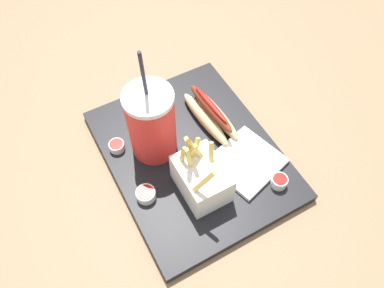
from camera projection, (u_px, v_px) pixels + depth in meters
The scene contains 9 objects.
ground_plane at pixel (192, 159), 0.83m from camera, with size 2.40×2.40×0.02m, color #8C6B4C.
food_tray at pixel (192, 154), 0.82m from camera, with size 0.42×0.34×0.02m, color black.
soda_cup at pixel (151, 123), 0.75m from camera, with size 0.10×0.10×0.26m.
fries_basket at pixel (201, 178), 0.73m from camera, with size 0.11×0.08×0.15m.
hot_dog_1 at pixel (210, 114), 0.84m from camera, with size 0.17×0.07×0.06m.
ketchup_cup_1 at pixel (146, 194), 0.74m from camera, with size 0.04×0.04×0.02m.
ketchup_cup_2 at pixel (117, 146), 0.81m from camera, with size 0.03×0.03×0.02m.
ketchup_cup_3 at pixel (279, 181), 0.76m from camera, with size 0.03×0.03×0.02m.
napkin_stack at pixel (246, 162), 0.79m from camera, with size 0.12×0.13×0.01m, color white.
Camera 1 is at (-0.38, 0.21, 0.70)m, focal length 35.72 mm.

